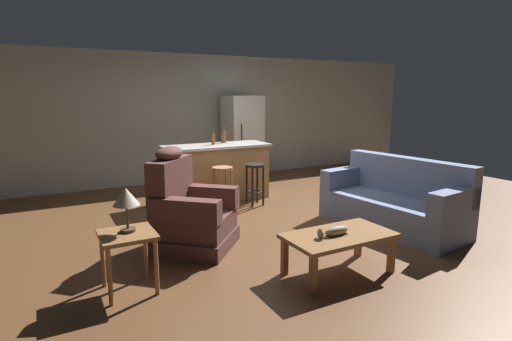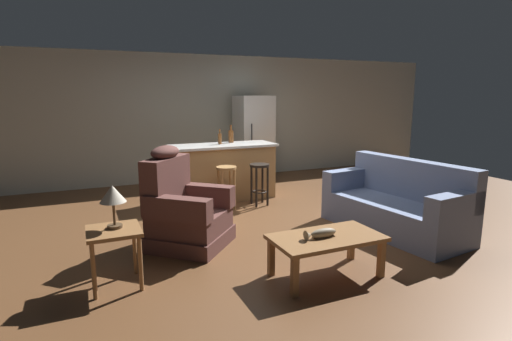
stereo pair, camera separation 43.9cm
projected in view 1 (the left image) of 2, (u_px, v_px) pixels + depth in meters
name	position (u px, v px, depth m)	size (l,w,h in m)	color
ground_plane	(254.00, 220.00, 5.78)	(12.00, 12.00, 0.00)	brown
back_wall	(182.00, 118.00, 8.23)	(12.00, 0.05, 2.60)	#B2B2A3
coffee_table	(339.00, 239.00, 4.00)	(1.10, 0.60, 0.42)	olive
fish_figurine	(334.00, 232.00, 3.92)	(0.34, 0.10, 0.10)	#4C3823
couch	(395.00, 203.00, 5.43)	(1.06, 1.99, 0.94)	#707FA3
recliner_near_lamp	(189.00, 213.00, 4.69)	(1.19, 1.19, 1.20)	brown
end_table	(128.00, 243.00, 3.62)	(0.48, 0.48, 0.56)	olive
table_lamp	(126.00, 199.00, 3.58)	(0.24, 0.24, 0.41)	#4C3823
kitchen_island	(217.00, 172.00, 6.85)	(1.80, 0.70, 0.95)	#AD7F4C
bar_stool_left	(223.00, 180.00, 6.23)	(0.32, 0.32, 0.68)	#A87A47
bar_stool_right	(255.00, 177.00, 6.50)	(0.32, 0.32, 0.68)	black
refrigerator	(243.00, 139.00, 8.33)	(0.70, 0.69, 1.76)	white
bottle_tall_green	(224.00, 136.00, 7.01)	(0.09, 0.09, 0.31)	brown
bottle_short_amber	(213.00, 139.00, 6.76)	(0.06, 0.06, 0.26)	brown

